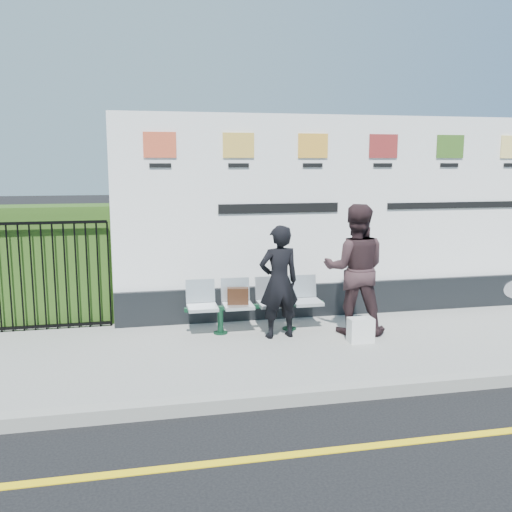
# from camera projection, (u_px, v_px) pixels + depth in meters

# --- Properties ---
(ground) EXTENTS (80.00, 80.00, 0.00)m
(ground) POSITION_uv_depth(u_px,v_px,m) (498.00, 432.00, 5.19)
(ground) COLOR black
(pavement) EXTENTS (14.00, 3.00, 0.12)m
(pavement) POSITION_uv_depth(u_px,v_px,m) (382.00, 342.00, 7.60)
(pavement) COLOR gray
(pavement) RESTS_ON ground
(kerb) EXTENTS (14.00, 0.18, 0.14)m
(kerb) POSITION_uv_depth(u_px,v_px,m) (441.00, 384.00, 6.15)
(kerb) COLOR gray
(kerb) RESTS_ON ground
(yellow_line) EXTENTS (14.00, 0.10, 0.01)m
(yellow_line) POSITION_uv_depth(u_px,v_px,m) (498.00, 432.00, 5.19)
(yellow_line) COLOR yellow
(yellow_line) RESTS_ON ground
(billboard) EXTENTS (8.00, 0.30, 3.00)m
(billboard) POSITION_uv_depth(u_px,v_px,m) (378.00, 229.00, 8.78)
(billboard) COLOR black
(billboard) RESTS_ON pavement
(hedge) EXTENTS (2.35, 0.70, 1.70)m
(hedge) POSITION_uv_depth(u_px,v_px,m) (37.00, 265.00, 8.24)
(hedge) COLOR #2D4F17
(hedge) RESTS_ON pavement
(railing) EXTENTS (2.05, 0.06, 1.54)m
(railing) POSITION_uv_depth(u_px,v_px,m) (32.00, 276.00, 7.81)
(railing) COLOR black
(railing) RESTS_ON pavement
(bench) EXTENTS (1.87, 0.51, 0.40)m
(bench) POSITION_uv_depth(u_px,v_px,m) (255.00, 317.00, 7.86)
(bench) COLOR silver
(bench) RESTS_ON pavement
(woman_left) EXTENTS (0.59, 0.43, 1.51)m
(woman_left) POSITION_uv_depth(u_px,v_px,m) (279.00, 282.00, 7.52)
(woman_left) COLOR black
(woman_left) RESTS_ON pavement
(woman_right) EXTENTS (1.02, 0.90, 1.77)m
(woman_right) POSITION_uv_depth(u_px,v_px,m) (355.00, 269.00, 7.71)
(woman_right) COLOR #312023
(woman_right) RESTS_ON pavement
(handbag_brown) EXTENTS (0.30, 0.17, 0.23)m
(handbag_brown) POSITION_uv_depth(u_px,v_px,m) (238.00, 296.00, 7.76)
(handbag_brown) COLOR black
(handbag_brown) RESTS_ON bench
(carrier_bag_white) EXTENTS (0.32, 0.19, 0.32)m
(carrier_bag_white) POSITION_uv_depth(u_px,v_px,m) (361.00, 330.00, 7.40)
(carrier_bag_white) COLOR silver
(carrier_bag_white) RESTS_ON pavement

